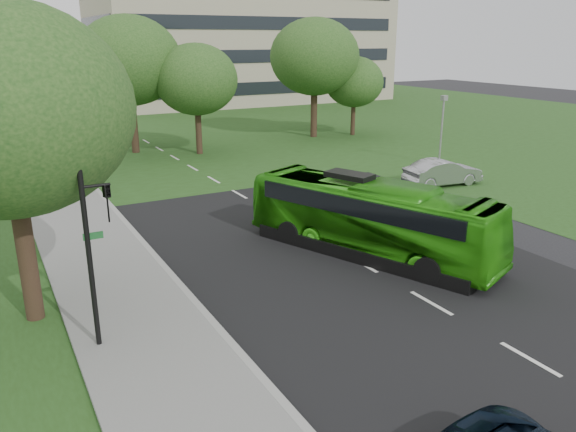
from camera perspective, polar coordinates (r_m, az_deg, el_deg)
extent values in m
plane|color=black|center=(21.32, 10.68, -6.62)|extent=(160.00, 160.00, 0.00)
cube|color=black|center=(38.05, -8.66, 4.28)|extent=(14.00, 120.00, 0.01)
cube|color=black|center=(32.64, -4.97, 2.21)|extent=(80.00, 12.00, 0.01)
cube|color=silver|center=(33.53, -5.66, 2.61)|extent=(0.15, 90.00, 0.01)
cube|color=gray|center=(14.17, 0.50, -19.57)|extent=(0.25, 60.00, 0.15)
cube|color=#244717|center=(61.76, -16.93, 8.81)|extent=(120.00, 60.00, 0.01)
cube|color=tan|center=(84.37, -4.85, 20.15)|extent=(40.00, 20.00, 25.00)
cube|color=black|center=(75.34, -1.50, 20.52)|extent=(36.80, 0.10, 23.00)
cube|color=black|center=(78.31, -19.19, 19.51)|extent=(0.10, 18.40, 23.00)
cylinder|color=black|center=(40.64, -25.38, 5.93)|extent=(0.48, 0.48, 3.21)
ellipsoid|color=#194316|center=(40.13, -26.16, 11.73)|extent=(6.36, 6.36, 5.41)
cylinder|color=black|center=(46.08, -15.37, 8.60)|extent=(0.58, 0.58, 3.86)
ellipsoid|color=#194316|center=(45.61, -15.90, 14.95)|extent=(7.95, 7.95, 6.76)
cylinder|color=black|center=(44.56, -9.05, 8.27)|extent=(0.48, 0.48, 3.17)
ellipsoid|color=#194316|center=(44.10, -9.31, 13.54)|extent=(6.30, 6.30, 5.35)
cylinder|color=black|center=(51.90, 2.64, 10.19)|extent=(0.59, 0.59, 3.94)
ellipsoid|color=#194316|center=(51.49, 2.73, 15.86)|extent=(7.91, 7.91, 6.73)
cylinder|color=black|center=(53.33, 6.61, 9.63)|extent=(0.41, 0.41, 2.72)
ellipsoid|color=#194316|center=(52.96, 6.75, 13.38)|extent=(5.35, 5.35, 4.55)
cylinder|color=black|center=(19.45, -24.90, -4.50)|extent=(0.56, 0.56, 3.72)
ellipsoid|color=#194316|center=(18.34, -26.84, 9.61)|extent=(7.38, 7.38, 6.28)
imported|color=#2D9C13|center=(23.46, 8.36, -0.20)|extent=(6.47, 11.22, 3.08)
imported|color=#A1A1A5|center=(35.76, 15.45, 4.30)|extent=(5.04, 2.24, 1.61)
cylinder|color=black|center=(16.58, -19.48, -4.46)|extent=(0.15, 0.15, 5.39)
cylinder|color=black|center=(15.99, -18.93, 2.93)|extent=(0.75, 0.09, 0.09)
imported|color=black|center=(16.17, -17.81, 1.22)|extent=(0.24, 0.26, 1.08)
cube|color=#195926|center=(16.34, -19.19, -1.92)|extent=(0.54, 0.04, 0.19)
cylinder|color=gray|center=(41.60, 15.32, 8.20)|extent=(0.14, 0.14, 4.58)
cube|color=gray|center=(41.30, 15.59, 11.48)|extent=(0.46, 0.41, 0.34)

